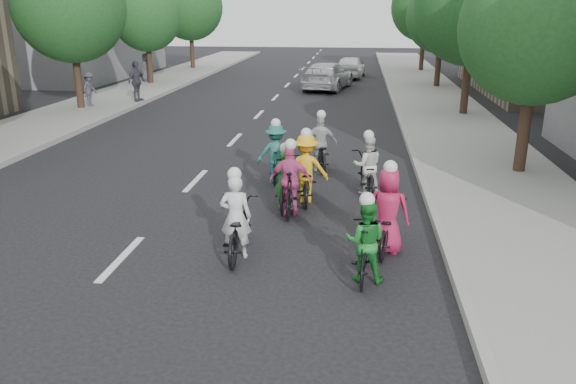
% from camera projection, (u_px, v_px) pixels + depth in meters
% --- Properties ---
extents(ground, '(120.00, 120.00, 0.00)m').
position_uv_depth(ground, '(121.00, 258.00, 10.46)').
color(ground, black).
rests_on(ground, ground).
extents(sidewalk_left, '(4.00, 80.00, 0.15)m').
position_uv_depth(sidewalk_left, '(23.00, 132.00, 20.80)').
color(sidewalk_left, gray).
rests_on(sidewalk_left, ground).
extents(curb_left, '(0.18, 80.00, 0.18)m').
position_uv_depth(curb_left, '(73.00, 133.00, 20.57)').
color(curb_left, '#999993').
rests_on(curb_left, ground).
extents(sidewalk_right, '(4.00, 80.00, 0.15)m').
position_uv_depth(sidewalk_right, '(467.00, 144.00, 18.94)').
color(sidewalk_right, gray).
rests_on(sidewalk_right, ground).
extents(curb_right, '(0.18, 80.00, 0.18)m').
position_uv_depth(curb_right, '(408.00, 142.00, 19.16)').
color(curb_right, '#999993').
rests_on(curb_right, ground).
extents(bldg_sw, '(10.00, 14.00, 8.00)m').
position_uv_depth(bldg_sw, '(55.00, 15.00, 37.48)').
color(bldg_sw, slate).
rests_on(bldg_sw, ground).
extents(tree_l_3, '(4.80, 4.80, 6.93)m').
position_uv_depth(tree_l_3, '(70.00, 6.00, 24.15)').
color(tree_l_3, black).
rests_on(tree_l_3, ground).
extents(tree_l_4, '(4.00, 4.00, 5.97)m').
position_uv_depth(tree_l_4, '(146.00, 17.00, 32.81)').
color(tree_l_4, black).
rests_on(tree_l_4, ground).
extents(tree_l_5, '(4.80, 4.80, 6.93)m').
position_uv_depth(tree_l_5, '(190.00, 7.00, 41.13)').
color(tree_l_5, black).
rests_on(tree_l_5, ground).
extents(tree_r_0, '(4.00, 4.00, 5.97)m').
position_uv_depth(tree_r_0, '(538.00, 28.00, 14.42)').
color(tree_r_0, black).
rests_on(tree_r_0, ground).
extents(tree_r_1, '(4.80, 4.80, 6.93)m').
position_uv_depth(tree_r_1, '(473.00, 6.00, 22.74)').
color(tree_r_1, black).
rests_on(tree_r_1, ground).
extents(tree_r_2, '(4.00, 4.00, 5.97)m').
position_uv_depth(tree_r_2, '(442.00, 17.00, 31.40)').
color(tree_r_2, black).
rests_on(tree_r_2, ground).
extents(tree_r_3, '(4.80, 4.80, 6.93)m').
position_uv_depth(tree_r_3, '(425.00, 7.00, 39.71)').
color(tree_r_3, black).
rests_on(tree_r_3, ground).
extents(cyclist_0, '(0.78, 1.98, 1.74)m').
position_uv_depth(cyclist_0, '(237.00, 226.00, 10.44)').
color(cyclist_0, black).
rests_on(cyclist_0, ground).
extents(cyclist_1, '(0.73, 1.70, 1.58)m').
position_uv_depth(cyclist_1, '(365.00, 246.00, 9.52)').
color(cyclist_1, black).
rests_on(cyclist_1, ground).
extents(cyclist_2, '(1.11, 1.96, 1.80)m').
position_uv_depth(cyclist_2, '(306.00, 175.00, 13.41)').
color(cyclist_2, black).
rests_on(cyclist_2, ground).
extents(cyclist_3, '(0.94, 1.75, 1.75)m').
position_uv_depth(cyclist_3, '(291.00, 186.00, 12.55)').
color(cyclist_3, black).
rests_on(cyclist_3, ground).
extents(cyclist_4, '(0.90, 1.85, 1.81)m').
position_uv_depth(cyclist_4, '(387.00, 220.00, 10.63)').
color(cyclist_4, black).
rests_on(cyclist_4, ground).
extents(cyclist_5, '(0.55, 1.90, 1.58)m').
position_uv_depth(cyclist_5, '(286.00, 183.00, 12.94)').
color(cyclist_5, black).
rests_on(cyclist_5, ground).
extents(cyclist_6, '(0.93, 1.97, 1.63)m').
position_uv_depth(cyclist_6, '(367.00, 171.00, 14.01)').
color(cyclist_6, black).
rests_on(cyclist_6, ground).
extents(cyclist_7, '(1.04, 1.49, 1.72)m').
position_uv_depth(cyclist_7, '(276.00, 157.00, 14.90)').
color(cyclist_7, black).
rests_on(cyclist_7, ground).
extents(cyclist_8, '(0.99, 1.98, 1.75)m').
position_uv_depth(cyclist_8, '(321.00, 149.00, 16.03)').
color(cyclist_8, black).
rests_on(cyclist_8, ground).
extents(follow_car_lead, '(3.08, 5.53, 1.51)m').
position_uv_depth(follow_car_lead, '(327.00, 76.00, 32.07)').
color(follow_car_lead, silver).
rests_on(follow_car_lead, ground).
extents(follow_car_trail, '(2.19, 4.43, 1.45)m').
position_uv_depth(follow_car_trail, '(351.00, 67.00, 37.43)').
color(follow_car_trail, silver).
rests_on(follow_car_trail, ground).
extents(spectator_0, '(0.63, 1.04, 1.57)m').
position_uv_depth(spectator_0, '(90.00, 89.00, 25.65)').
color(spectator_0, '#464551').
rests_on(spectator_0, sidewalk_left).
extents(spectator_1, '(0.73, 1.21, 1.93)m').
position_uv_depth(spectator_1, '(136.00, 81.00, 26.89)').
color(spectator_1, '#444550').
rests_on(spectator_1, sidewalk_left).
extents(spectator_2, '(0.82, 0.96, 1.67)m').
position_uv_depth(spectator_2, '(146.00, 67.00, 34.39)').
color(spectator_2, '#52515E').
rests_on(spectator_2, sidewalk_left).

